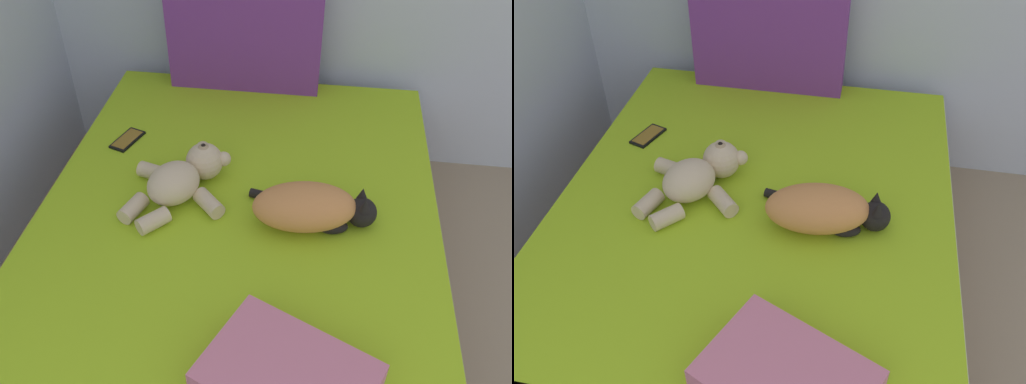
# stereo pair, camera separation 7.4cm
# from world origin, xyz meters

# --- Properties ---
(bed) EXTENTS (1.42, 1.99, 0.46)m
(bed) POSITION_xyz_m (1.02, 3.05, 0.23)
(bed) COLOR olive
(bed) RESTS_ON ground_plane
(patterned_cushion) EXTENTS (0.66, 0.13, 0.48)m
(patterned_cushion) POSITION_xyz_m (0.92, 3.96, 0.70)
(patterned_cushion) COLOR #72338C
(patterned_cushion) RESTS_ON bed
(cat) EXTENTS (0.44, 0.25, 0.15)m
(cat) POSITION_xyz_m (1.27, 3.09, 0.53)
(cat) COLOR #D18447
(cat) RESTS_ON bed
(teddy_bear) EXTENTS (0.36, 0.44, 0.15)m
(teddy_bear) POSITION_xyz_m (0.82, 3.20, 0.52)
(teddy_bear) COLOR beige
(teddy_bear) RESTS_ON bed
(cell_phone) EXTENTS (0.12, 0.16, 0.01)m
(cell_phone) POSITION_xyz_m (0.52, 3.47, 0.47)
(cell_phone) COLOR black
(cell_phone) RESTS_ON bed
(throw_pillow) EXTENTS (0.48, 0.42, 0.11)m
(throw_pillow) POSITION_xyz_m (1.25, 2.48, 0.52)
(throw_pillow) COLOR #D1728C
(throw_pillow) RESTS_ON bed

